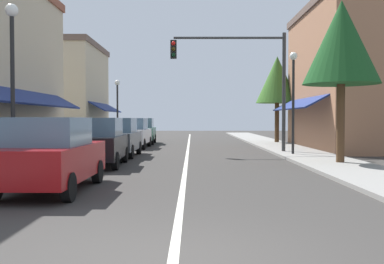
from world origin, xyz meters
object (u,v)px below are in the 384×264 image
object	(u,v)px
parked_car_nearest_left	(49,155)
tree_right_far	(275,80)
parked_car_third_left	(116,137)
traffic_signal_mast_arm	(243,71)
street_lamp_left_near	(10,62)
street_lamp_right_mid	(291,86)
parked_car_far_left	(131,133)
tree_right_near	(339,43)
street_lamp_left_far	(115,100)
parked_car_second_left	(96,142)
parked_car_distant_left	(140,131)

from	to	relation	value
parked_car_nearest_left	tree_right_far	distance (m)	22.35
parked_car_third_left	traffic_signal_mast_arm	world-z (taller)	traffic_signal_mast_arm
street_lamp_left_near	street_lamp_right_mid	xyz separation A→B (m)	(9.74, 7.76, -0.11)
parked_car_far_left	tree_right_near	bearing A→B (deg)	-45.49
street_lamp_left_far	tree_right_near	size ratio (longest dim) A/B	0.71
parked_car_nearest_left	tree_right_far	size ratio (longest dim) A/B	0.68
street_lamp_right_mid	traffic_signal_mast_arm	bearing A→B (deg)	141.68
tree_right_far	parked_car_nearest_left	bearing A→B (deg)	-114.76
street_lamp_left_far	parked_car_third_left	bearing A→B (deg)	-80.35
parked_car_second_left	parked_car_distant_left	distance (m)	14.26
parked_car_third_left	tree_right_far	xyz separation A→B (m)	(9.30, 10.31, 3.53)
parked_car_nearest_left	tree_right_far	world-z (taller)	tree_right_far
traffic_signal_mast_arm	parked_car_far_left	bearing A→B (deg)	145.79
parked_car_distant_left	street_lamp_left_near	xyz separation A→B (m)	(-1.62, -17.86, 2.46)
parked_car_third_left	parked_car_far_left	xyz separation A→B (m)	(-0.08, 5.83, 0.00)
street_lamp_left_far	parked_car_second_left	bearing A→B (deg)	-83.26
parked_car_far_left	parked_car_distant_left	distance (m)	4.34
parked_car_third_left	street_lamp_left_far	bearing A→B (deg)	99.97
parked_car_far_left	street_lamp_left_far	distance (m)	4.56
parked_car_far_left	parked_car_distant_left	xyz separation A→B (m)	(0.02, 4.34, 0.00)
tree_right_near	traffic_signal_mast_arm	bearing A→B (deg)	117.74
parked_car_second_left	street_lamp_left_near	bearing A→B (deg)	-116.46
tree_right_far	parked_car_distant_left	bearing A→B (deg)	-179.13
parked_car_third_left	street_lamp_right_mid	world-z (taller)	street_lamp_right_mid
parked_car_distant_left	parked_car_nearest_left	bearing A→B (deg)	-91.16
parked_car_second_left	tree_right_far	world-z (taller)	tree_right_far
street_lamp_left_far	tree_right_near	distance (m)	17.15
traffic_signal_mast_arm	parked_car_third_left	bearing A→B (deg)	-164.56
parked_car_far_left	street_lamp_right_mid	xyz separation A→B (m)	(8.15, -5.76, 2.35)
parked_car_distant_left	street_lamp_left_far	size ratio (longest dim) A/B	0.95
parked_car_distant_left	tree_right_far	world-z (taller)	tree_right_far
street_lamp_left_near	street_lamp_left_far	xyz separation A→B (m)	(0.05, 17.27, -0.37)
parked_car_second_left	street_lamp_right_mid	size ratio (longest dim) A/B	0.87
parked_car_third_left	tree_right_near	size ratio (longest dim) A/B	0.67
tree_right_near	tree_right_far	bearing A→B (deg)	88.54
traffic_signal_mast_arm	parked_car_nearest_left	bearing A→B (deg)	-117.69
parked_car_second_left	tree_right_near	distance (m)	9.67
parked_car_nearest_left	street_lamp_left_far	distance (m)	19.50
parked_car_far_left	traffic_signal_mast_arm	xyz separation A→B (m)	(6.12, -4.16, 3.24)
parked_car_third_left	street_lamp_left_far	size ratio (longest dim) A/B	0.94
parked_car_distant_left	street_lamp_right_mid	distance (m)	13.17
parked_car_distant_left	traffic_signal_mast_arm	world-z (taller)	traffic_signal_mast_arm
parked_car_nearest_left	tree_right_far	bearing A→B (deg)	65.76
parked_car_far_left	tree_right_far	world-z (taller)	tree_right_far
traffic_signal_mast_arm	street_lamp_left_near	size ratio (longest dim) A/B	1.20
parked_car_third_left	tree_right_near	bearing A→B (deg)	-22.96
parked_car_far_left	parked_car_distant_left	bearing A→B (deg)	91.19
parked_car_distant_left	traffic_signal_mast_arm	xyz separation A→B (m)	(6.09, -8.50, 3.24)
parked_car_second_left	street_lamp_right_mid	bearing A→B (deg)	25.60
tree_right_near	tree_right_far	size ratio (longest dim) A/B	1.01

